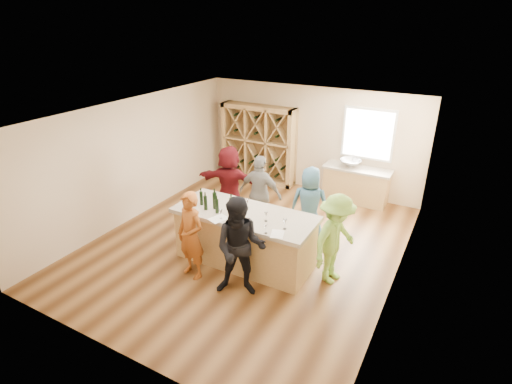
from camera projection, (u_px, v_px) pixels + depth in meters
The scene contains 36 objects.
floor at pixel (247, 245), 8.54m from camera, with size 6.00×7.00×0.10m, color brown.
ceiling at pixel (246, 111), 7.36m from camera, with size 6.00×7.00×0.10m, color white.
wall_back at pixel (312, 139), 10.79m from camera, with size 6.00×0.10×2.80m, color beige.
wall_front at pixel (109, 278), 5.11m from camera, with size 6.00×0.10×2.80m, color beige.
wall_left at pixel (133, 159), 9.29m from camera, with size 0.10×7.00×2.80m, color beige.
wall_right at pixel (406, 217), 6.61m from camera, with size 0.10×7.00×2.80m, color beige.
window_frame at pixel (368, 134), 9.93m from camera, with size 1.30×0.06×1.30m, color white.
window_pane at pixel (368, 134), 9.90m from camera, with size 1.18×0.01×1.18m, color white.
wine_rack at pixel (258, 144), 11.35m from camera, with size 2.20×0.45×2.20m, color tan.
back_counter_base at pixel (356, 186), 10.30m from camera, with size 1.60×0.58×0.86m, color tan.
back_counter_top at pixel (358, 169), 10.11m from camera, with size 1.70×0.62×0.06m, color #B0A490.
sink at pixel (350, 163), 10.14m from camera, with size 0.54×0.54×0.19m, color silver.
faucet at pixel (353, 159), 10.27m from camera, with size 0.02×0.02×0.30m, color silver.
tasting_counter_base at pixel (245, 239), 7.72m from camera, with size 2.60×1.00×1.00m, color tan.
tasting_counter_top at pixel (245, 214), 7.50m from camera, with size 2.72×1.12×0.08m, color #B0A490.
wine_bottle_a at pixel (201, 198), 7.73m from camera, with size 0.07×0.07×0.27m, color black.
wine_bottle_b at pixel (206, 203), 7.54m from camera, with size 0.07×0.07×0.28m, color black.
wine_bottle_c at pixel (215, 201), 7.57m from camera, with size 0.08×0.08×0.33m, color black.
wine_bottle_d at pixel (217, 206), 7.41m from camera, with size 0.07×0.07×0.28m, color black.
wine_bottle_e at pixel (231, 206), 7.39m from camera, with size 0.08×0.08×0.31m, color black.
wine_glass_a at pixel (221, 214), 7.22m from camera, with size 0.07×0.07×0.18m, color white.
wine_glass_b at pixel (237, 221), 6.99m from camera, with size 0.07×0.07×0.19m, color white.
wine_glass_c at pixel (266, 229), 6.74m from camera, with size 0.06×0.06×0.16m, color white.
wine_glass_d at pixel (266, 217), 7.14m from camera, with size 0.06×0.06×0.17m, color white.
wine_glass_e at pixel (285, 224), 6.87m from camera, with size 0.08×0.08×0.20m, color white.
tasting_menu_a at pixel (218, 219), 7.25m from camera, with size 0.25×0.34×0.00m, color white.
tasting_menu_b at pixel (242, 224), 7.05m from camera, with size 0.21×0.29×0.00m, color white.
tasting_menu_c at pixel (277, 234), 6.75m from camera, with size 0.21×0.29×0.00m, color white.
person_near_left at pixel (191, 236), 7.18m from camera, with size 0.61×0.45×1.68m, color #994C19.
person_near_right at pixel (240, 248), 6.68m from camera, with size 0.88×0.48×1.81m, color black.
person_server at pixel (335, 239), 7.02m from camera, with size 1.10×0.51×1.71m, color #8CC64C.
person_far_mid at pixel (260, 194), 8.76m from camera, with size 1.02×0.52×1.75m, color slate.
person_far_right at pixel (310, 204), 8.40m from camera, with size 0.80×0.52×1.64m, color #335972.
person_far_left at pixel (230, 183), 9.29m from camera, with size 1.65×0.59×1.78m, color #590F14.
wine_bottle_f at pixel (239, 212), 7.16m from camera, with size 0.07×0.07×0.30m, color black.
wine_glass_f at pixel (248, 204), 7.62m from camera, with size 0.07×0.07×0.18m, color white.
Camera 1 is at (3.68, -6.34, 4.49)m, focal length 28.00 mm.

